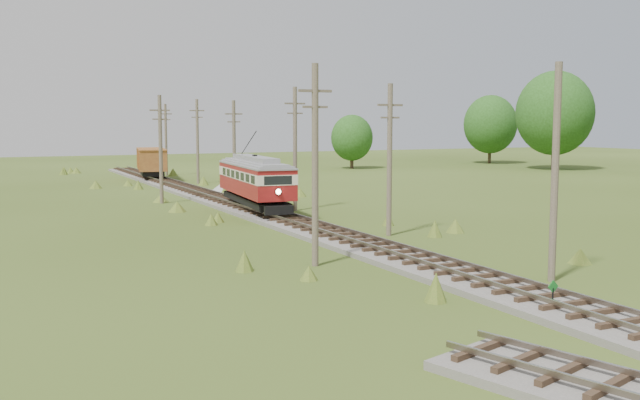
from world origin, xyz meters
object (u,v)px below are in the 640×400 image
gondola (151,161)px  streetcar (255,178)px  gravel_pile (232,184)px  switch_marker (553,293)px

gondola → streetcar: bearing=-80.5°
streetcar → gravel_pile: (3.96, 16.71, -1.86)m
streetcar → gravel_pile: size_ratio=2.94×
switch_marker → streetcar: (0.20, 29.30, 1.87)m
streetcar → switch_marker: bearing=-84.7°
streetcar → gravel_pile: 17.28m
streetcar → gondola: bearing=95.7°
gravel_pile → switch_marker: bearing=-95.2°
gravel_pile → streetcar: bearing=-103.3°
gondola → switch_marker: bearing=-80.7°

